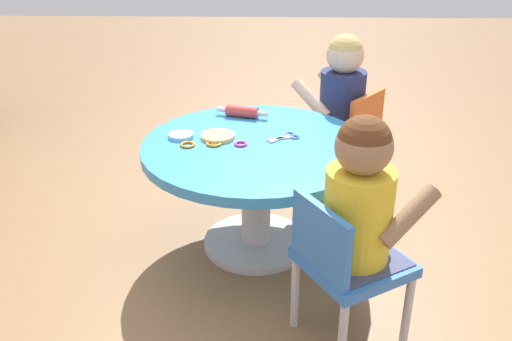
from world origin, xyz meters
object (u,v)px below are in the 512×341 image
Objects in this scene: child_chair_left at (345,263)px; child_chair_right at (346,137)px; seated_child_left at (361,197)px; craft_table at (256,169)px; craft_scissors at (287,137)px; rolling_pin at (242,111)px; seated_child_right at (342,90)px.

child_chair_left is 1.04m from child_chair_right.
seated_child_left is 1.04m from child_chair_right.
seated_child_left reaches higher than craft_table.
craft_table is 0.65m from seated_child_left.
craft_scissors reaches higher than craft_table.
child_chair_right is at bearing -69.36° from rolling_pin.
craft_table is 1.76× the size of seated_child_left.
child_chair_right is at bearing -35.47° from craft_scissors.
seated_child_right is 2.24× the size of rolling_pin.
craft_table is 3.94× the size of rolling_pin.
seated_child_right reaches higher than child_chair_right.
child_chair_right is 0.55m from rolling_pin.
child_chair_left is at bearing -156.78° from rolling_pin.
child_chair_left reaches higher than rolling_pin.
seated_child_left is (-0.54, -0.33, 0.17)m from craft_table.
seated_child_right is 0.50m from rolling_pin.
rolling_pin is at bearing 13.37° from craft_table.
craft_table is 0.63m from child_chair_right.
child_chair_left is 1.08m from seated_child_right.
child_chair_right reaches higher than craft_table.
seated_child_left is 1.04m from seated_child_right.
child_chair_left is 0.23m from seated_child_left.
craft_scissors is (0.06, -0.12, 0.11)m from craft_table.
child_chair_left is 2.35× the size of rolling_pin.
rolling_pin is (-0.21, 0.45, -0.04)m from seated_child_right.
seated_child_right is (0.02, 0.03, 0.23)m from child_chair_right.
seated_child_left is 0.92m from rolling_pin.
child_chair_left is 1.05× the size of seated_child_left.
child_chair_left is at bearing 173.33° from child_chair_right.
child_chair_right is (1.01, -0.09, -0.23)m from seated_child_left.
seated_child_left is 0.95× the size of child_chair_right.
rolling_pin is (-0.18, 0.48, 0.19)m from child_chair_right.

